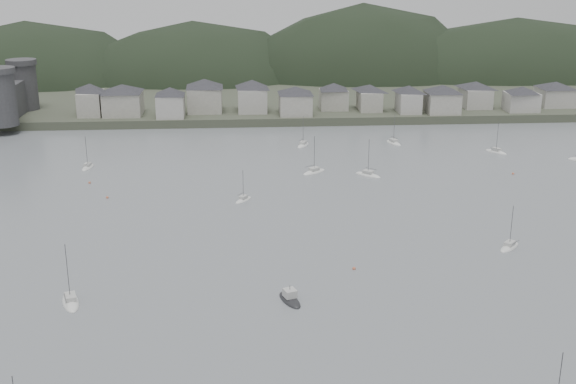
{
  "coord_description": "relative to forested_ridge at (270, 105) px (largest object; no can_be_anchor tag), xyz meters",
  "views": [
    {
      "loc": [
        -11.34,
        -86.13,
        58.13
      ],
      "look_at": [
        0.0,
        75.0,
        6.0
      ],
      "focal_mm": 45.31,
      "sensor_mm": 36.0,
      "label": 1
    }
  ],
  "objects": [
    {
      "name": "far_shore_land",
      "position": [
        -4.83,
        25.6,
        12.78
      ],
      "size": [
        900.0,
        250.0,
        3.0
      ],
      "primitive_type": "cube",
      "color": "#383D2D",
      "rests_on": "ground"
    },
    {
      "name": "waterfront_town",
      "position": [
        45.75,
        -86.06,
        19.95
      ],
      "size": [
        451.48,
        28.46,
        12.92
      ],
      "color": "gray",
      "rests_on": "far_shore_land"
    },
    {
      "name": "forested_ridge",
      "position": [
        0.0,
        0.0,
        0.0
      ],
      "size": [
        851.55,
        103.94,
        102.57
      ],
      "color": "black",
      "rests_on": "ground"
    },
    {
      "name": "motor_launch_far",
      "position": [
        -7.63,
        -238.83,
        11.58
      ],
      "size": [
        4.94,
        7.78,
        3.76
      ],
      "rotation": [
        0.0,
        0.0,
        3.48
      ],
      "color": "black",
      "rests_on": "ground"
    },
    {
      "name": "mooring_buoys",
      "position": [
        -1.68,
        -209.41,
        11.43
      ],
      "size": [
        166.17,
        126.39,
        0.7
      ],
      "color": "#C76442",
      "rests_on": "ground"
    },
    {
      "name": "moored_fleet",
      "position": [
        -10.07,
        -201.73,
        11.46
      ],
      "size": [
        253.86,
        172.89,
        13.21
      ],
      "color": "silver",
      "rests_on": "ground"
    }
  ]
}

